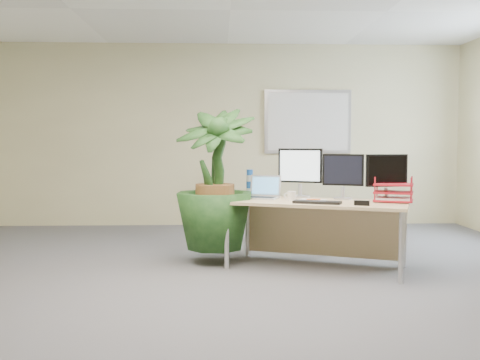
{
  "coord_description": "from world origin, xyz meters",
  "views": [
    {
      "loc": [
        -0.13,
        -4.01,
        1.24
      ],
      "look_at": [
        0.04,
        0.35,
        0.93
      ],
      "focal_mm": 40.0,
      "sensor_mm": 36.0,
      "label": 1
    }
  ],
  "objects_px": {
    "monitor_left": "(300,170)",
    "laptop": "(263,193)",
    "desk": "(318,214)",
    "monitor_right": "(343,173)",
    "floor_plant": "(215,190)"
  },
  "relations": [
    {
      "from": "floor_plant",
      "to": "monitor_right",
      "type": "xyz_separation_m",
      "value": [
        1.29,
        -0.15,
        0.18
      ]
    },
    {
      "from": "monitor_right",
      "to": "floor_plant",
      "type": "bearing_deg",
      "value": 173.28
    },
    {
      "from": "monitor_right",
      "to": "laptop",
      "type": "xyz_separation_m",
      "value": [
        -0.79,
        0.14,
        -0.2
      ]
    },
    {
      "from": "monitor_left",
      "to": "laptop",
      "type": "height_order",
      "value": "monitor_left"
    },
    {
      "from": "monitor_right",
      "to": "laptop",
      "type": "relative_size",
      "value": 1.12
    },
    {
      "from": "desk",
      "to": "laptop",
      "type": "relative_size",
      "value": 4.62
    },
    {
      "from": "monitor_left",
      "to": "laptop",
      "type": "bearing_deg",
      "value": -173.01
    },
    {
      "from": "monitor_left",
      "to": "laptop",
      "type": "relative_size",
      "value": 1.25
    },
    {
      "from": "desk",
      "to": "monitor_left",
      "type": "bearing_deg",
      "value": 120.18
    },
    {
      "from": "floor_plant",
      "to": "laptop",
      "type": "distance_m",
      "value": 0.5
    },
    {
      "from": "monitor_left",
      "to": "monitor_right",
      "type": "height_order",
      "value": "monitor_left"
    },
    {
      "from": "monitor_left",
      "to": "floor_plant",
      "type": "bearing_deg",
      "value": -177.4
    },
    {
      "from": "monitor_right",
      "to": "monitor_left",
      "type": "bearing_deg",
      "value": 154.59
    },
    {
      "from": "laptop",
      "to": "monitor_right",
      "type": "bearing_deg",
      "value": -10.34
    },
    {
      "from": "desk",
      "to": "floor_plant",
      "type": "height_order",
      "value": "floor_plant"
    }
  ]
}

